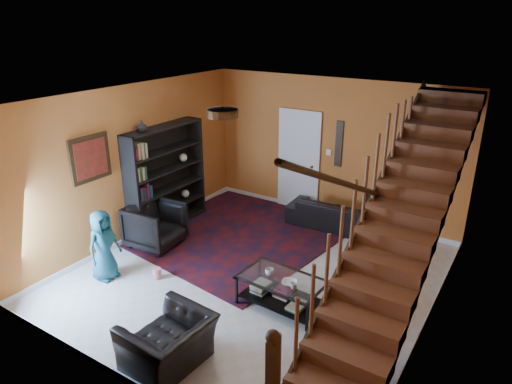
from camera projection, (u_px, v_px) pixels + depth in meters
floor at (257, 274)px, 7.31m from camera, size 5.50×5.50×0.00m
room at (236, 223)px, 9.00m from camera, size 5.50×5.50×5.50m
staircase at (399, 227)px, 5.73m from camera, size 0.95×5.02×3.18m
bookshelf at (167, 180)px, 8.63m from camera, size 0.35×1.80×2.00m
door at (299, 163)px, 9.42m from camera, size 0.82×0.05×2.05m
framed_picture at (90, 158)px, 7.25m from camera, size 0.04×0.74×0.74m
wall_hanging at (339, 144)px, 8.81m from camera, size 0.14×0.03×0.90m
ceiling_fixture at (222, 113)px, 5.68m from camera, size 0.40×0.40×0.10m
rug at (243, 231)px, 8.75m from camera, size 3.74×4.15×0.02m
sofa at (337, 214)px, 8.82m from camera, size 1.92×0.84×0.55m
armchair_left at (155, 225)px, 8.09m from camera, size 0.94×0.92×0.79m
armchair_right at (168, 343)px, 5.32m from camera, size 0.89×1.01×0.62m
person_adult_a at (381, 230)px, 8.47m from camera, size 0.46×0.31×1.22m
person_adult_b at (365, 225)px, 8.62m from camera, size 0.67×0.55×1.26m
person_child at (103, 245)px, 7.02m from camera, size 0.38×0.57×1.14m
coffee_table at (282, 290)px, 6.43m from camera, size 1.21×0.75×0.45m
cup_a at (269, 272)px, 6.43m from camera, size 0.14×0.14×0.10m
cup_b at (293, 286)px, 6.12m from camera, size 0.11×0.11×0.08m
bowl at (289, 283)px, 6.21m from camera, size 0.26×0.26×0.05m
vase at (142, 126)px, 7.83m from camera, size 0.18×0.18×0.19m
popcorn_bucket at (157, 273)px, 7.17m from camera, size 0.17×0.17×0.15m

